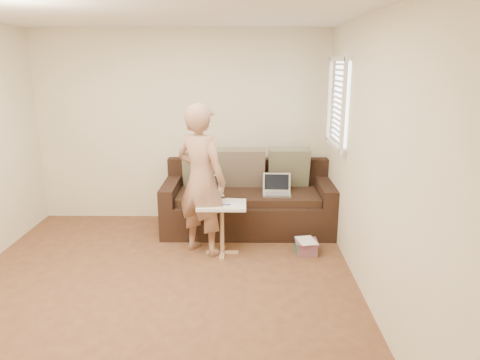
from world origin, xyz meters
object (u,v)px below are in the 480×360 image
(side_table, at_px, (222,229))
(drinking_glass, at_px, (210,196))
(laptop_silver, at_px, (277,195))
(sofa, at_px, (248,199))
(striped_box, at_px, (306,247))
(person, at_px, (201,180))
(laptop_white, at_px, (210,195))

(side_table, height_order, drinking_glass, drinking_glass)
(laptop_silver, height_order, drinking_glass, drinking_glass)
(sofa, bearing_deg, striped_box, -48.41)
(sofa, height_order, striped_box, sofa)
(sofa, distance_m, striped_box, 1.08)
(person, relative_size, drinking_glass, 14.58)
(laptop_silver, height_order, person, person)
(sofa, distance_m, person, 1.01)
(drinking_glass, bearing_deg, side_table, -31.31)
(laptop_silver, bearing_deg, drinking_glass, -142.85)
(person, xyz_separation_m, drinking_glass, (0.10, 0.03, -0.20))
(laptop_silver, distance_m, person, 1.14)
(laptop_silver, xyz_separation_m, side_table, (-0.67, -0.64, -0.21))
(side_table, xyz_separation_m, drinking_glass, (-0.14, 0.08, 0.37))
(laptop_silver, height_order, laptop_white, laptop_silver)
(laptop_silver, relative_size, person, 0.20)
(person, height_order, striped_box, person)
(sofa, xyz_separation_m, laptop_white, (-0.49, -0.16, 0.10))
(person, bearing_deg, side_table, -162.14)
(laptop_white, relative_size, side_table, 0.53)
(person, bearing_deg, drinking_glass, -133.50)
(sofa, distance_m, laptop_white, 0.52)
(laptop_silver, xyz_separation_m, laptop_white, (-0.86, -0.02, 0.00))
(person, xyz_separation_m, side_table, (0.23, -0.06, -0.57))
(person, bearing_deg, sofa, -95.00)
(side_table, distance_m, striped_box, 1.01)
(person, bearing_deg, striped_box, -150.49)
(side_table, distance_m, drinking_glass, 0.40)
(laptop_silver, distance_m, striped_box, 0.83)
(sofa, relative_size, laptop_white, 6.82)
(laptop_white, xyz_separation_m, striped_box, (1.17, -0.61, -0.44))
(laptop_silver, xyz_separation_m, drinking_glass, (-0.81, -0.56, 0.15))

